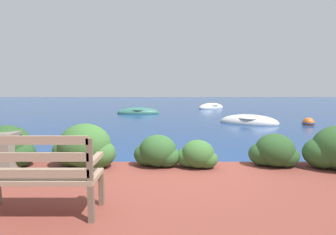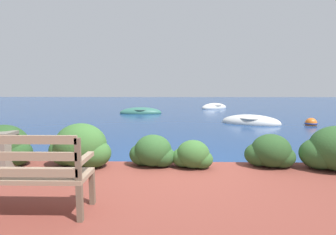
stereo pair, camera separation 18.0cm
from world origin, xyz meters
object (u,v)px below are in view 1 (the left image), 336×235
at_px(rowboat_nearest, 250,122).
at_px(rowboat_mid, 139,113).
at_px(park_bench, 39,173).
at_px(mooring_buoy, 310,123).
at_px(rowboat_far, 212,108).

height_order(rowboat_nearest, rowboat_mid, rowboat_nearest).
distance_m(park_bench, rowboat_mid, 13.63).
distance_m(park_bench, mooring_buoy, 11.48).
relative_size(rowboat_nearest, mooring_buoy, 5.36).
distance_m(rowboat_mid, rowboat_far, 6.57).
relative_size(rowboat_nearest, rowboat_mid, 1.07).
relative_size(park_bench, mooring_buoy, 2.51).
bearing_deg(park_bench, rowboat_mid, 90.30).
height_order(park_bench, rowboat_far, park_bench).
bearing_deg(rowboat_nearest, mooring_buoy, 15.60).
bearing_deg(mooring_buoy, rowboat_nearest, 170.04).
distance_m(rowboat_nearest, rowboat_mid, 7.20).
bearing_deg(rowboat_far, rowboat_mid, -176.03).
relative_size(rowboat_mid, rowboat_far, 1.05).
bearing_deg(mooring_buoy, park_bench, -131.47).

